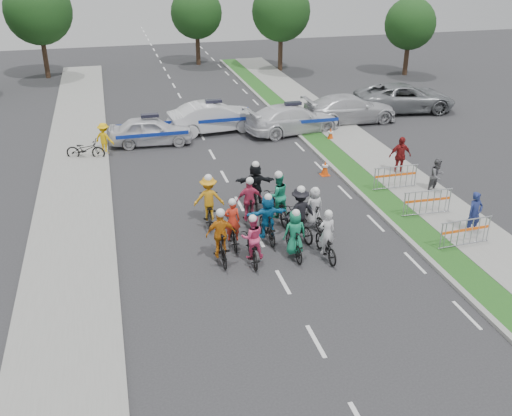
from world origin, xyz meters
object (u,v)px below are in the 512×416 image
object	(u,v)px
barrier_2	(395,178)
rider_1	(294,238)
civilian_sedan	(350,109)
spectator_1	(437,176)
parked_bike	(85,149)
rider_4	(299,217)
rider_5	(267,221)
cone_1	(331,134)
spectator_2	(400,156)
rider_6	(232,229)
tree_3	(38,11)
rider_2	(252,244)
barrier_0	(465,234)
police_car_2	(293,119)
spectator_0	(475,213)
marshal_hiviz	(104,138)
rider_3	(221,241)
rider_9	(249,206)
tree_4	(196,13)
police_car_1	(214,117)
rider_0	(326,241)
cone_0	(325,168)
tree_1	(281,12)
rider_11	(255,188)
rider_8	(277,202)
tree_2	(410,24)
civilian_suv	(405,98)
police_car_0	(151,131)
barrier_1	(427,204)
rider_10	(209,204)
rider_7	(314,211)

from	to	relation	value
barrier_2	rider_1	bearing A→B (deg)	-144.31
civilian_sedan	spectator_1	world-z (taller)	civilian_sedan
parked_bike	rider_4	bearing A→B (deg)	-128.12
rider_5	cone_1	xyz separation A→B (m)	(6.23, 9.75, -0.44)
spectator_2	parked_bike	bearing A→B (deg)	159.38
rider_6	tree_3	distance (m)	30.58
rider_1	barrier_2	distance (m)	7.24
rider_2	barrier_0	distance (m)	7.39
police_car_2	spectator_0	size ratio (longest dim) A/B	3.26
spectator_0	rider_6	bearing A→B (deg)	163.87
marshal_hiviz	parked_bike	xyz separation A→B (m)	(-0.93, -0.58, -0.29)
rider_3	rider_9	size ratio (longest dim) A/B	1.01
civilian_sedan	tree_4	size ratio (longest dim) A/B	0.87
tree_4	spectator_1	bearing A→B (deg)	-79.69
rider_1	police_car_1	xyz separation A→B (m)	(-0.00, 14.19, 0.11)
rider_0	cone_0	xyz separation A→B (m)	(2.63, 6.90, -0.26)
barrier_0	tree_1	xyz separation A→B (m)	(2.30, 29.52, 3.98)
rider_11	tree_1	size ratio (longest dim) A/B	0.29
rider_9	spectator_2	world-z (taller)	rider_9
civilian_sedan	cone_1	bearing A→B (deg)	140.16
rider_8	tree_2	xyz separation A→B (m)	(16.93, 21.79, 3.08)
rider_3	tree_4	size ratio (longest dim) A/B	0.31
spectator_0	marshal_hiviz	bearing A→B (deg)	129.70
rider_1	rider_11	distance (m)	4.21
spectator_0	tree_1	world-z (taller)	tree_1
rider_3	tree_2	xyz separation A→B (m)	(19.61, 24.21, 3.08)
barrier_2	tree_1	size ratio (longest dim) A/B	0.29
rider_3	spectator_0	bearing A→B (deg)	177.89
civilian_suv	tree_1	xyz separation A→B (m)	(-3.99, 13.31, 3.69)
rider_2	rider_3	bearing A→B (deg)	-13.96
cone_1	rider_6	bearing A→B (deg)	-127.63
rider_4	police_car_0	xyz separation A→B (m)	(-4.19, 11.62, -0.05)
rider_8	rider_9	world-z (taller)	rider_8
rider_2	civilian_sedan	distance (m)	16.79
rider_8	tree_2	distance (m)	27.77
rider_11	barrier_1	size ratio (longest dim) A/B	0.98
marshal_hiviz	cone_0	distance (m)	11.05
civilian_suv	rider_10	bearing A→B (deg)	137.61
barrier_2	rider_10	bearing A→B (deg)	-172.92
marshal_hiviz	barrier_1	xyz separation A→B (m)	(11.81, -10.50, -0.22)
rider_6	marshal_hiviz	xyz separation A→B (m)	(-4.11, 10.72, 0.18)
police_car_1	tree_3	size ratio (longest dim) A/B	0.68
rider_11	barrier_2	size ratio (longest dim) A/B	0.98
tree_2	rider_8	bearing A→B (deg)	-127.85
rider_9	barrier_2	distance (m)	6.90
rider_2	civilian_sedan	xyz separation A→B (m)	(9.40, 13.91, 0.13)
rider_2	rider_7	xyz separation A→B (m)	(2.82, 1.83, -0.01)
spectator_0	barrier_2	distance (m)	4.39
rider_2	cone_0	distance (m)	8.32
rider_5	marshal_hiviz	size ratio (longest dim) A/B	1.18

